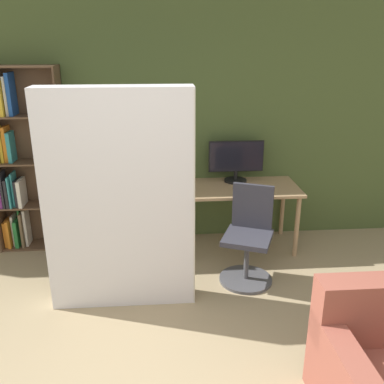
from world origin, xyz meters
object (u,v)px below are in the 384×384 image
at_px(office_chair, 248,243).
at_px(bookshelf, 20,163).
at_px(monitor, 236,160).
at_px(mattress_near, 120,202).

height_order(office_chair, bookshelf, bookshelf).
relative_size(monitor, office_chair, 0.66).
bearing_deg(mattress_near, bookshelf, 134.37).
bearing_deg(monitor, bookshelf, 179.45).
height_order(bookshelf, mattress_near, bookshelf).
height_order(office_chair, mattress_near, mattress_near).
xyz_separation_m(bookshelf, mattress_near, (1.18, -1.20, -0.03)).
relative_size(monitor, mattress_near, 0.32).
relative_size(bookshelf, mattress_near, 1.05).
bearing_deg(office_chair, bookshelf, 158.65).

